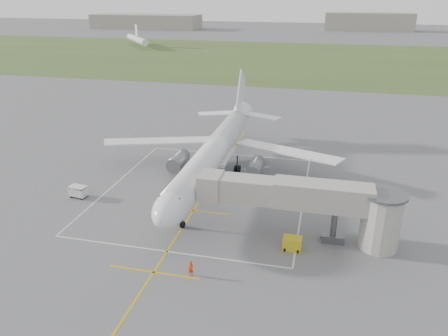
% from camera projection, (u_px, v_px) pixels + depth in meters
% --- Properties ---
extents(ground, '(700.00, 700.00, 0.00)m').
position_uv_depth(ground, '(213.00, 181.00, 66.90)').
color(ground, '#5A5A5D').
rests_on(ground, ground).
extents(grass_strip, '(700.00, 120.00, 0.02)m').
position_uv_depth(grass_strip, '(291.00, 59.00, 183.87)').
color(grass_strip, '#3E5525').
rests_on(grass_strip, ground).
extents(apron_markings, '(28.20, 60.00, 0.01)m').
position_uv_depth(apron_markings, '(202.00, 197.00, 61.66)').
color(apron_markings, '#C4A30B').
rests_on(apron_markings, ground).
extents(airliner, '(38.93, 46.75, 13.52)m').
position_uv_depth(airliner, '(214.00, 152.00, 65.91)').
color(airliner, silver).
rests_on(airliner, ground).
extents(jet_bridge, '(23.40, 5.00, 7.20)m').
position_uv_depth(jet_bridge, '(315.00, 203.00, 49.57)').
color(jet_bridge, gray).
rests_on(jet_bridge, ground).
extents(gpu_unit, '(2.13, 1.54, 1.57)m').
position_uv_depth(gpu_unit, '(292.00, 244.00, 48.98)').
color(gpu_unit, gold).
rests_on(gpu_unit, ground).
extents(baggage_cart, '(2.59, 1.77, 1.68)m').
position_uv_depth(baggage_cart, '(78.00, 192.00, 61.38)').
color(baggage_cart, silver).
rests_on(baggage_cart, ground).
extents(ramp_worker_nose, '(0.65, 0.46, 1.68)m').
position_uv_depth(ramp_worker_nose, '(191.00, 268.00, 44.52)').
color(ramp_worker_nose, red).
rests_on(ramp_worker_nose, ground).
extents(ramp_worker_wing, '(1.08, 0.99, 1.81)m').
position_uv_depth(ramp_worker_wing, '(190.00, 177.00, 66.14)').
color(ramp_worker_wing, red).
rests_on(ramp_worker_wing, ground).
extents(distant_hangars, '(345.00, 49.00, 12.00)m').
position_uv_depth(distant_hangars, '(287.00, 23.00, 307.02)').
color(distant_hangars, gray).
rests_on(distant_hangars, ground).
extents(distant_aircraft, '(190.81, 45.75, 8.85)m').
position_uv_depth(distant_aircraft, '(304.00, 41.00, 213.10)').
color(distant_aircraft, silver).
rests_on(distant_aircraft, ground).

